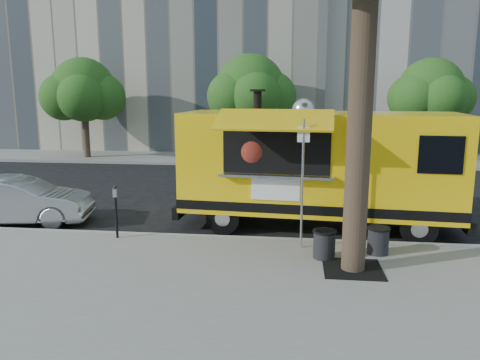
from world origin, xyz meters
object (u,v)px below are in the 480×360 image
object	(u,v)px
far_tree_b	(251,89)
far_tree_c	(431,91)
sedan	(17,201)
trash_bin_right	(378,240)
far_tree_a	(83,90)
food_truck	(317,165)
sign_post	(303,176)
parking_meter	(116,205)
trash_bin_left	(324,243)

from	to	relation	value
far_tree_b	far_tree_c	bearing A→B (deg)	-1.91
sedan	trash_bin_right	bearing A→B (deg)	-110.00
far_tree_b	far_tree_c	size ratio (longest dim) A/B	1.06
far_tree_a	far_tree_c	world-z (taller)	far_tree_a
far_tree_a	food_truck	distance (m)	16.87
far_tree_b	far_tree_a	bearing A→B (deg)	-177.46
sign_post	trash_bin_right	distance (m)	2.21
far_tree_b	trash_bin_right	distance (m)	15.46
sign_post	sedan	size ratio (longest dim) A/B	0.73
far_tree_b	trash_bin_right	xyz separation A→B (m)	(4.27, -14.48, -3.36)
parking_meter	far_tree_c	bearing A→B (deg)	51.34
sign_post	trash_bin_right	world-z (taller)	sign_post
far_tree_c	parking_meter	bearing A→B (deg)	-128.66
far_tree_c	parking_meter	xyz separation A→B (m)	(-11.00, -13.75, -2.74)
parking_meter	trash_bin_right	world-z (taller)	parking_meter
far_tree_b	sign_post	size ratio (longest dim) A/B	1.83
sign_post	far_tree_c	bearing A→B (deg)	65.19
parking_meter	food_truck	distance (m)	5.38
far_tree_c	trash_bin_right	size ratio (longest dim) A/B	8.53
parking_meter	trash_bin_left	distance (m)	5.14
food_truck	sedan	xyz separation A→B (m)	(-8.44, -0.57, -1.10)
sedan	trash_bin_right	world-z (taller)	sedan
parking_meter	trash_bin_left	world-z (taller)	parking_meter
far_tree_c	sedan	size ratio (longest dim) A/B	1.27
sign_post	trash_bin_left	size ratio (longest dim) A/B	4.83
food_truck	trash_bin_right	distance (m)	2.99
parking_meter	sedan	world-z (taller)	parking_meter
far_tree_c	trash_bin_right	bearing A→B (deg)	-108.46
far_tree_c	trash_bin_right	world-z (taller)	far_tree_c
trash_bin_left	far_tree_c	bearing A→B (deg)	67.82
far_tree_b	sedan	xyz separation A→B (m)	(-5.48, -12.70, -3.16)
trash_bin_left	trash_bin_right	distance (m)	1.29
sign_post	sedan	bearing A→B (deg)	169.07
far_tree_a	sedan	size ratio (longest dim) A/B	1.31
far_tree_b	far_tree_c	distance (m)	9.01
parking_meter	trash_bin_right	xyz separation A→B (m)	(6.27, -0.43, -0.51)
far_tree_b	trash_bin_left	size ratio (longest dim) A/B	8.86
far_tree_a	trash_bin_left	size ratio (longest dim) A/B	8.62
parking_meter	trash_bin_left	size ratio (longest dim) A/B	2.15
sign_post	trash_bin_left	distance (m)	1.59
sign_post	food_truck	world-z (taller)	food_truck
sedan	parking_meter	bearing A→B (deg)	-120.88
far_tree_c	sign_post	world-z (taller)	far_tree_c
sign_post	trash_bin_left	bearing A→B (deg)	-52.37
far_tree_a	trash_bin_left	bearing A→B (deg)	-50.27
far_tree_b	trash_bin_right	bearing A→B (deg)	-73.58
food_truck	far_tree_b	bearing A→B (deg)	108.25
food_truck	trash_bin_right	bearing A→B (deg)	-56.45
sign_post	food_truck	bearing A→B (deg)	78.99
trash_bin_left	far_tree_b	bearing A→B (deg)	101.56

